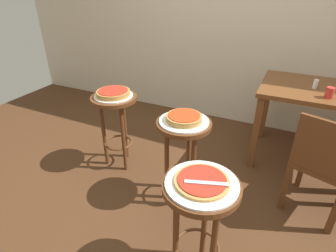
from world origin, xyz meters
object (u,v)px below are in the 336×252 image
object	(u,v)px
condiment_shaker	(315,84)
cup_near_edge	(330,93)
serving_plate_middle	(184,121)
dining_table	(319,101)
pizza_leftside	(113,93)
wooden_chair	(323,164)
serving_plate_foreground	(202,183)
stool_foreground	(200,210)
pizza_middle	(184,118)
pizza_server_knife	(207,183)
pizza_foreground	(202,181)
stool_leftside	(116,115)
serving_plate_leftside	(114,96)
stool_middle	(183,143)

from	to	relation	value
condiment_shaker	cup_near_edge	bearing A→B (deg)	-61.81
serving_plate_middle	dining_table	size ratio (longest dim) A/B	0.35
pizza_leftside	wooden_chair	size ratio (longest dim) A/B	0.35
serving_plate_middle	wooden_chair	distance (m)	1.05
serving_plate_foreground	dining_table	distance (m)	1.71
pizza_leftside	wooden_chair	distance (m)	1.76
stool_foreground	serving_plate_middle	bearing A→B (deg)	120.04
serving_plate_middle	condiment_shaker	distance (m)	1.31
dining_table	cup_near_edge	distance (m)	0.27
pizza_middle	cup_near_edge	bearing A→B (deg)	40.34
stool_foreground	serving_plate_middle	size ratio (longest dim) A/B	1.97
pizza_middle	pizza_server_knife	size ratio (longest dim) A/B	1.19
pizza_foreground	wooden_chair	size ratio (longest dim) A/B	0.33
serving_plate_foreground	serving_plate_middle	world-z (taller)	same
condiment_shaker	pizza_server_knife	xyz separation A→B (m)	(-0.47, -1.61, -0.06)
stool_foreground	cup_near_edge	world-z (taller)	cup_near_edge
serving_plate_middle	serving_plate_foreground	bearing A→B (deg)	-59.96
serving_plate_middle	stool_leftside	bearing A→B (deg)	166.55
dining_table	condiment_shaker	bearing A→B (deg)	-161.10
pizza_server_knife	pizza_leftside	bearing A→B (deg)	125.94
serving_plate_middle	pizza_middle	world-z (taller)	pizza_middle
stool_foreground	cup_near_edge	bearing A→B (deg)	66.55
pizza_middle	pizza_leftside	distance (m)	0.77
pizza_foreground	stool_leftside	world-z (taller)	pizza_foreground
serving_plate_middle	cup_near_edge	size ratio (longest dim) A/B	4.06
pizza_middle	pizza_foreground	bearing A→B (deg)	-59.96
stool_foreground	condiment_shaker	world-z (taller)	condiment_shaker
wooden_chair	pizza_middle	bearing A→B (deg)	-163.79
pizza_leftside	pizza_server_knife	size ratio (longest dim) A/B	1.34
serving_plate_foreground	pizza_foreground	size ratio (longest dim) A/B	1.34
stool_foreground	pizza_foreground	world-z (taller)	pizza_foreground
serving_plate_middle	pizza_leftside	distance (m)	0.77
stool_leftside	condiment_shaker	xyz separation A→B (m)	(1.59, 0.82, 0.28)
condiment_shaker	pizza_server_knife	distance (m)	1.68
stool_leftside	pizza_server_knife	xyz separation A→B (m)	(1.12, -0.79, 0.22)
pizza_foreground	dining_table	xyz separation A→B (m)	(0.57, 1.61, -0.09)
stool_foreground	pizza_server_knife	bearing A→B (deg)	-33.69
serving_plate_middle	serving_plate_leftside	bearing A→B (deg)	166.55
dining_table	cup_near_edge	bearing A→B (deg)	-81.33
stool_middle	pizza_leftside	distance (m)	0.80
stool_foreground	stool_leftside	distance (m)	1.34
serving_plate_leftside	wooden_chair	xyz separation A→B (m)	(1.73, 0.11, -0.26)
pizza_leftside	pizza_foreground	bearing A→B (deg)	-35.25
stool_middle	pizza_server_knife	world-z (taller)	pizza_server_knife
serving_plate_middle	dining_table	xyz separation A→B (m)	(0.92, 1.02, -0.07)
pizza_foreground	wooden_chair	world-z (taller)	wooden_chair
serving_plate_foreground	pizza_middle	distance (m)	0.68
stool_foreground	pizza_server_knife	size ratio (longest dim) A/B	3.28
serving_plate_foreground	cup_near_edge	size ratio (longest dim) A/B	4.22
stool_middle	pizza_middle	distance (m)	0.22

